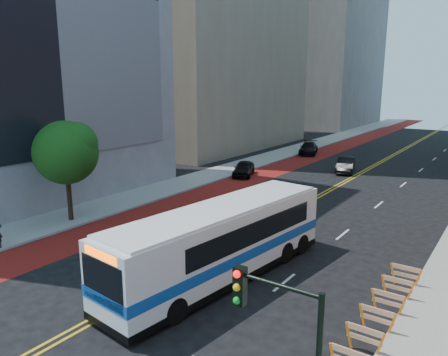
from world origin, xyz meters
TOP-DOWN VIEW (x-y plane):
  - ground at (0.00, 0.00)m, footprint 160.00×160.00m
  - sidewalk_left at (-12.00, 30.00)m, footprint 4.00×140.00m
  - bus_lane_paint at (-8.10, 30.00)m, footprint 3.60×140.00m
  - center_line_inner at (-0.18, 30.00)m, footprint 0.14×140.00m
  - center_line_outer at (0.18, 30.00)m, footprint 0.14×140.00m
  - lane_dashes at (4.80, 38.00)m, footprint 0.14×98.20m
  - construction_barriers at (9.60, 3.42)m, footprint 1.42×10.91m
  - street_tree at (-11.24, 6.04)m, footprint 4.20×4.20m
  - traffic_signal at (9.41, -3.51)m, footprint 2.21×0.34m
  - transit_bus at (2.06, 4.81)m, footprint 4.34×13.39m
  - car_a at (-9.30, 24.89)m, footprint 3.21×4.69m
  - car_b at (-1.50, 32.41)m, footprint 2.77×4.98m
  - car_c at (-9.30, 40.69)m, footprint 3.68×5.64m

SIDE VIEW (x-z plane):
  - ground at x=0.00m, z-range 0.00..0.00m
  - center_line_inner at x=-0.18m, z-range 0.00..0.01m
  - center_line_outer at x=0.18m, z-range 0.00..0.01m
  - bus_lane_paint at x=-8.10m, z-range 0.00..0.01m
  - lane_dashes at x=4.80m, z-range 0.00..0.01m
  - sidewalk_left at x=-12.00m, z-range 0.00..0.15m
  - construction_barriers at x=9.60m, z-range 0.17..1.18m
  - car_a at x=-9.30m, z-range 0.00..1.48m
  - car_c at x=-9.30m, z-range 0.00..1.52m
  - car_b at x=-1.50m, z-range 0.00..1.55m
  - transit_bus at x=2.06m, z-range 0.08..3.69m
  - traffic_signal at x=9.41m, z-range 1.18..6.26m
  - street_tree at x=-11.24m, z-range 1.56..8.26m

